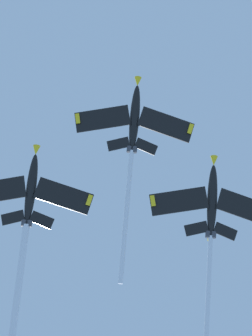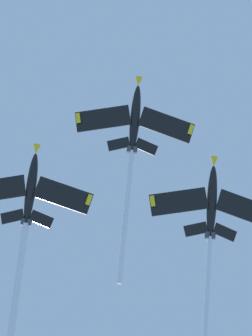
{
  "view_description": "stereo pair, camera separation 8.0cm",
  "coord_description": "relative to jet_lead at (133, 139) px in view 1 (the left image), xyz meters",
  "views": [
    {
      "loc": [
        -5.83,
        24.78,
        1.96
      ],
      "look_at": [
        -12.29,
        19.47,
        116.74
      ],
      "focal_mm": 76.34,
      "sensor_mm": 36.0,
      "label": 1
    },
    {
      "loc": [
        -5.78,
        24.72,
        1.96
      ],
      "look_at": [
        -12.29,
        19.47,
        116.74
      ],
      "focal_mm": 76.34,
      "sensor_mm": 36.0,
      "label": 2
    }
  ],
  "objects": [
    {
      "name": "jet_left_wing",
      "position": [
        -17.58,
        1.44,
        -6.12
      ],
      "size": [
        25.35,
        25.31,
        16.58
      ],
      "color": "black"
    },
    {
      "name": "jet_right_wing",
      "position": [
        1.19,
        -20.47,
        -6.12
      ],
      "size": [
        22.89,
        22.61,
        14.82
      ],
      "color": "black"
    },
    {
      "name": "jet_lead",
      "position": [
        0.0,
        0.0,
        0.0
      ],
      "size": [
        25.38,
        25.24,
        15.89
      ],
      "color": "black"
    }
  ]
}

